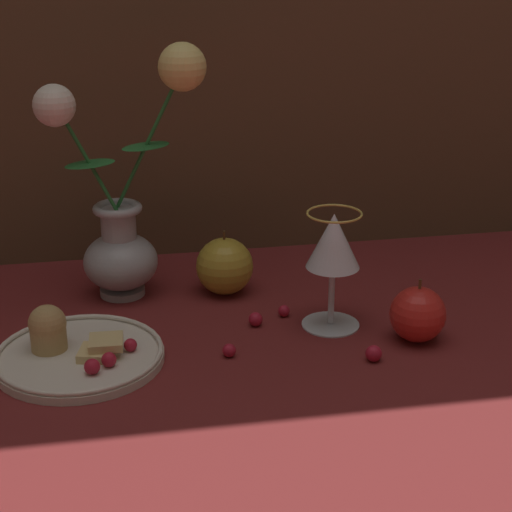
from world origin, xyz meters
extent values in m
plane|color=maroon|center=(0.00, 0.00, 0.00)|extent=(2.40, 2.40, 0.00)
cylinder|color=#A3A3A8|center=(-0.10, 0.13, 0.01)|extent=(0.06, 0.06, 0.01)
ellipsoid|color=#A3A3A8|center=(-0.10, 0.13, 0.05)|extent=(0.10, 0.10, 0.08)
cylinder|color=#A3A3A8|center=(-0.10, 0.13, 0.10)|extent=(0.05, 0.05, 0.05)
torus|color=#A3A3A8|center=(-0.10, 0.13, 0.13)|extent=(0.07, 0.07, 0.01)
cylinder|color=#23662D|center=(-0.13, 0.12, 0.20)|extent=(0.07, 0.02, 0.15)
ellipsoid|color=#23662D|center=(-0.13, 0.12, 0.19)|extent=(0.08, 0.07, 0.00)
sphere|color=silver|center=(-0.17, 0.12, 0.27)|extent=(0.05, 0.05, 0.05)
cylinder|color=#23662D|center=(-0.05, 0.13, 0.22)|extent=(0.10, 0.01, 0.19)
ellipsoid|color=#23662D|center=(-0.06, 0.13, 0.21)|extent=(0.08, 0.07, 0.00)
sphere|color=#EFD67A|center=(-0.01, 0.14, 0.31)|extent=(0.06, 0.06, 0.06)
cylinder|color=silver|center=(-0.16, -0.06, 0.01)|extent=(0.20, 0.20, 0.01)
torus|color=silver|center=(-0.16, -0.06, 0.01)|extent=(0.20, 0.20, 0.01)
cylinder|color=tan|center=(-0.19, -0.04, 0.03)|extent=(0.04, 0.04, 0.03)
sphere|color=tan|center=(-0.19, -0.04, 0.04)|extent=(0.05, 0.05, 0.05)
cube|color=#DBBC7A|center=(-0.14, -0.07, 0.01)|extent=(0.05, 0.05, 0.01)
cube|color=#DBBC7A|center=(-0.12, -0.06, 0.03)|extent=(0.04, 0.04, 0.01)
sphere|color=#AD192D|center=(-0.14, -0.11, 0.02)|extent=(0.02, 0.02, 0.02)
sphere|color=#AD192D|center=(-0.12, -0.09, 0.02)|extent=(0.02, 0.02, 0.02)
sphere|color=#AD192D|center=(-0.10, -0.06, 0.02)|extent=(0.02, 0.02, 0.02)
cylinder|color=silver|center=(0.16, -0.02, 0.00)|extent=(0.07, 0.07, 0.00)
cylinder|color=silver|center=(0.16, -0.02, 0.04)|extent=(0.01, 0.01, 0.08)
cone|color=silver|center=(0.16, -0.02, 0.12)|extent=(0.07, 0.07, 0.07)
cone|color=maroon|center=(0.16, -0.02, 0.11)|extent=(0.06, 0.06, 0.05)
torus|color=gold|center=(0.16, -0.02, 0.15)|extent=(0.07, 0.07, 0.00)
sphere|color=#B2932D|center=(0.04, 0.11, 0.04)|extent=(0.08, 0.08, 0.08)
cylinder|color=#4C3319|center=(0.04, 0.11, 0.09)|extent=(0.00, 0.00, 0.01)
sphere|color=red|center=(0.25, -0.07, 0.03)|extent=(0.07, 0.07, 0.07)
cylinder|color=#4C3319|center=(0.25, -0.07, 0.08)|extent=(0.00, 0.00, 0.01)
sphere|color=#AD192D|center=(0.19, -0.12, 0.01)|extent=(0.02, 0.02, 0.02)
sphere|color=#AD192D|center=(0.02, -0.08, 0.01)|extent=(0.02, 0.02, 0.02)
sphere|color=#AD192D|center=(0.11, 0.02, 0.01)|extent=(0.02, 0.02, 0.02)
sphere|color=#AD192D|center=(0.07, 0.00, 0.01)|extent=(0.02, 0.02, 0.02)
camera|label=1|loc=(-0.11, -0.97, 0.49)|focal=60.00mm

